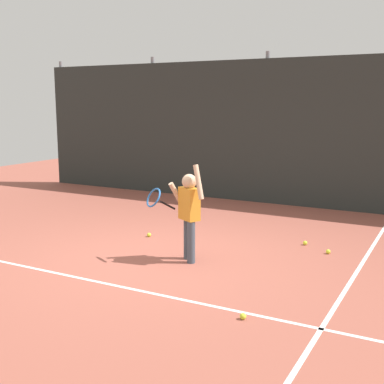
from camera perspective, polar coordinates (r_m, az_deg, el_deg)
ground_plane at (r=7.12m, az=-4.30°, el=-7.38°), size 20.00×20.00×0.00m
court_line_baseline at (r=6.21m, az=-10.21°, el=-10.17°), size 9.00×0.05×0.00m
court_line_sideline at (r=7.12m, az=18.76°, el=-7.89°), size 0.05×9.00×0.00m
back_fence_windscreen at (r=10.78m, az=8.32°, el=6.78°), size 11.65×0.08×3.04m
fence_post_0 at (r=13.82m, az=-14.47°, el=7.62°), size 0.09×0.09×3.19m
fence_post_1 at (r=12.09m, az=-4.41°, el=7.58°), size 0.09×0.09×3.19m
fence_post_2 at (r=10.83m, az=8.44°, el=7.19°), size 0.09×0.09×3.19m
tennis_player at (r=6.74m, az=-0.49°, el=-1.96°), size 0.88×0.54×1.35m
tennis_ball_1 at (r=7.48m, az=15.29°, el=-6.59°), size 0.07×0.07×0.07m
tennis_ball_2 at (r=7.84m, az=12.80°, el=-5.70°), size 0.07×0.07×0.07m
tennis_ball_3 at (r=5.18m, az=5.85°, el=-13.94°), size 0.07×0.07×0.07m
tennis_ball_4 at (r=8.13m, az=-4.93°, el=-4.90°), size 0.07×0.07×0.07m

